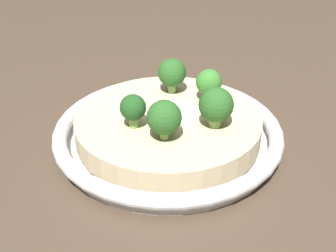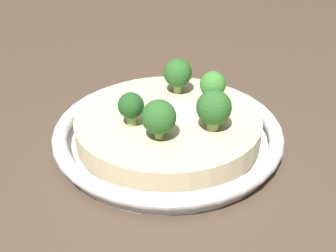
# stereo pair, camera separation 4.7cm
# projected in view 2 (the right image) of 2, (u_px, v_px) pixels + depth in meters

# --- Properties ---
(ground_plane) EXTENTS (6.00, 6.00, 0.00)m
(ground_plane) POSITION_uv_depth(u_px,v_px,m) (168.00, 142.00, 0.49)
(ground_plane) COLOR #47382B
(risotto_bowl) EXTENTS (0.26, 0.26, 0.04)m
(risotto_bowl) POSITION_uv_depth(u_px,v_px,m) (168.00, 130.00, 0.48)
(risotto_bowl) COLOR silver
(risotto_bowl) RESTS_ON ground_plane
(cheese_sprinkle) EXTENTS (0.05, 0.05, 0.02)m
(cheese_sprinkle) POSITION_uv_depth(u_px,v_px,m) (175.00, 105.00, 0.47)
(cheese_sprinkle) COLOR white
(cheese_sprinkle) RESTS_ON risotto_bowl
(broccoli_back) EXTENTS (0.03, 0.03, 0.04)m
(broccoli_back) POSITION_uv_depth(u_px,v_px,m) (131.00, 106.00, 0.44)
(broccoli_back) COLOR #759E4C
(broccoli_back) RESTS_ON risotto_bowl
(broccoli_right) EXTENTS (0.03, 0.03, 0.04)m
(broccoli_right) POSITION_uv_depth(u_px,v_px,m) (177.00, 73.00, 0.50)
(broccoli_right) COLOR #84A856
(broccoli_right) RESTS_ON risotto_bowl
(broccoli_front_right) EXTENTS (0.03, 0.03, 0.04)m
(broccoli_front_right) POSITION_uv_depth(u_px,v_px,m) (213.00, 85.00, 0.48)
(broccoli_front_right) COLOR #668E47
(broccoli_front_right) RESTS_ON risotto_bowl
(broccoli_left) EXTENTS (0.04, 0.04, 0.04)m
(broccoli_left) POSITION_uv_depth(u_px,v_px,m) (164.00, 118.00, 0.42)
(broccoli_left) COLOR #84A856
(broccoli_left) RESTS_ON risotto_bowl
(broccoli_front) EXTENTS (0.04, 0.04, 0.04)m
(broccoli_front) POSITION_uv_depth(u_px,v_px,m) (214.00, 108.00, 0.43)
(broccoli_front) COLOR #84A856
(broccoli_front) RESTS_ON risotto_bowl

